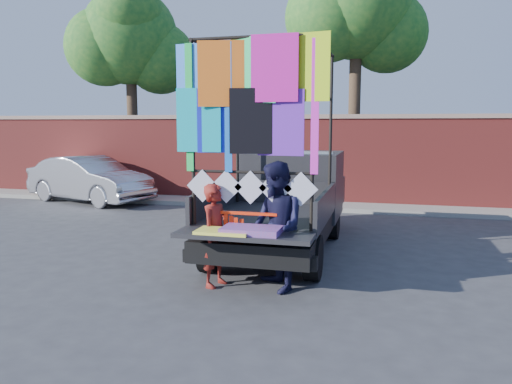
% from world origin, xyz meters
% --- Properties ---
extents(ground, '(90.00, 90.00, 0.00)m').
position_xyz_m(ground, '(0.00, 0.00, 0.00)').
color(ground, '#38383A').
rests_on(ground, ground).
extents(brick_wall, '(30.00, 0.45, 2.61)m').
position_xyz_m(brick_wall, '(0.00, 7.00, 1.33)').
color(brick_wall, '#9B312D').
rests_on(brick_wall, ground).
extents(curb, '(30.00, 1.20, 0.12)m').
position_xyz_m(curb, '(0.00, 6.30, 0.06)').
color(curb, gray).
rests_on(curb, ground).
extents(tree_left, '(4.20, 3.30, 7.05)m').
position_xyz_m(tree_left, '(-6.48, 8.12, 5.12)').
color(tree_left, '#38281C').
rests_on(tree_left, ground).
extents(tree_mid, '(4.20, 3.30, 7.73)m').
position_xyz_m(tree_mid, '(1.02, 8.12, 5.70)').
color(tree_mid, '#38281C').
rests_on(tree_mid, ground).
extents(pickup_truck, '(2.24, 5.62, 3.54)m').
position_xyz_m(pickup_truck, '(0.16, 1.99, 0.89)').
color(pickup_truck, black).
rests_on(pickup_truck, ground).
extents(sedan, '(4.43, 2.66, 1.38)m').
position_xyz_m(sedan, '(-6.62, 5.66, 0.69)').
color(sedan, '#B6B7BD').
rests_on(sedan, ground).
extents(woman, '(0.49, 0.62, 1.50)m').
position_xyz_m(woman, '(-0.35, -0.83, 0.75)').
color(woman, maroon).
rests_on(woman, ground).
extents(man, '(1.07, 1.13, 1.83)m').
position_xyz_m(man, '(0.53, -0.79, 0.92)').
color(man, '#141433').
rests_on(man, ground).
extents(streamer_bundle, '(0.92, 0.06, 0.64)m').
position_xyz_m(streamer_bundle, '(-0.01, -0.82, 0.90)').
color(streamer_bundle, '#FB310D').
rests_on(streamer_bundle, ground).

